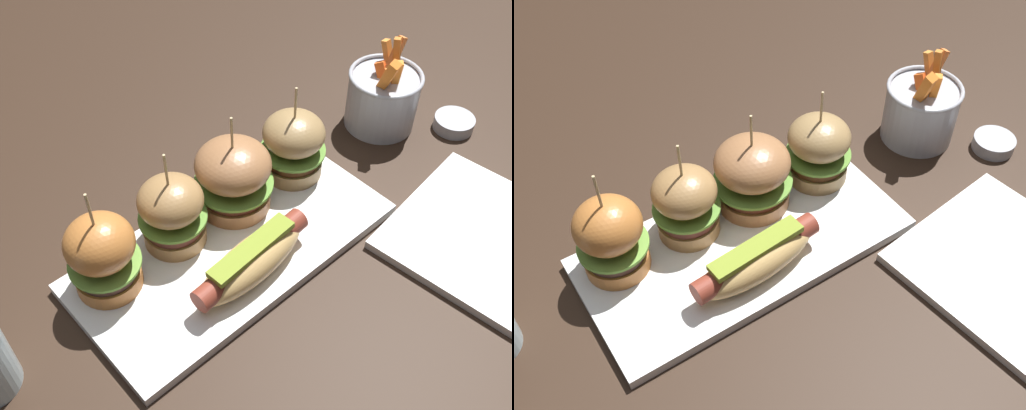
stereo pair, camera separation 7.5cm
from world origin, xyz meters
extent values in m
plane|color=black|center=(0.00, 0.00, 0.00)|extent=(3.00, 3.00, 0.00)
cube|color=white|center=(0.00, 0.00, 0.01)|extent=(0.40, 0.19, 0.01)
ellipsoid|color=tan|center=(-0.01, -0.05, 0.04)|extent=(0.16, 0.07, 0.05)
cylinder|color=maroon|center=(-0.01, -0.05, 0.04)|extent=(0.17, 0.04, 0.03)
cube|color=olive|center=(-0.01, -0.05, 0.06)|extent=(0.12, 0.03, 0.01)
cylinder|color=#B46B30|center=(-0.14, 0.05, 0.02)|extent=(0.08, 0.08, 0.02)
cylinder|color=#492E26|center=(-0.14, 0.05, 0.04)|extent=(0.07, 0.07, 0.02)
cylinder|color=#6B9E3D|center=(-0.14, 0.05, 0.05)|extent=(0.08, 0.08, 0.00)
ellipsoid|color=#B46B30|center=(-0.14, 0.05, 0.09)|extent=(0.08, 0.08, 0.06)
cylinder|color=tan|center=(-0.14, 0.05, 0.13)|extent=(0.00, 0.00, 0.06)
cylinder|color=#9B7243|center=(-0.05, 0.05, 0.02)|extent=(0.08, 0.08, 0.02)
cylinder|color=brown|center=(-0.05, 0.05, 0.04)|extent=(0.07, 0.07, 0.02)
cylinder|color=#609338|center=(-0.05, 0.05, 0.05)|extent=(0.08, 0.08, 0.00)
ellipsoid|color=#9B7243|center=(-0.05, 0.05, 0.08)|extent=(0.08, 0.08, 0.05)
cylinder|color=tan|center=(-0.05, 0.05, 0.12)|extent=(0.00, 0.00, 0.06)
cylinder|color=#9A673F|center=(0.05, 0.05, 0.02)|extent=(0.09, 0.09, 0.02)
cylinder|color=#54271D|center=(0.05, 0.05, 0.04)|extent=(0.09, 0.09, 0.01)
cylinder|color=#609338|center=(0.05, 0.05, 0.05)|extent=(0.10, 0.10, 0.00)
ellipsoid|color=#9A673F|center=(0.05, 0.05, 0.08)|extent=(0.10, 0.10, 0.06)
cylinder|color=tan|center=(0.05, 0.05, 0.13)|extent=(0.00, 0.00, 0.06)
cylinder|color=#9A794A|center=(0.14, 0.04, 0.02)|extent=(0.08, 0.08, 0.02)
cylinder|color=#442611|center=(0.14, 0.04, 0.04)|extent=(0.07, 0.07, 0.01)
cylinder|color=#609338|center=(0.14, 0.04, 0.05)|extent=(0.09, 0.09, 0.00)
ellipsoid|color=#9A794A|center=(0.14, 0.04, 0.08)|extent=(0.08, 0.08, 0.05)
cylinder|color=tan|center=(0.14, 0.04, 0.12)|extent=(0.00, 0.00, 0.06)
cylinder|color=#A8AAB2|center=(0.33, 0.04, 0.04)|extent=(0.10, 0.10, 0.08)
torus|color=#A8AAB2|center=(0.33, 0.04, 0.09)|extent=(0.11, 0.11, 0.01)
cube|color=orange|center=(0.34, 0.05, 0.09)|extent=(0.01, 0.04, 0.08)
cube|color=orange|center=(0.33, 0.02, 0.08)|extent=(0.02, 0.02, 0.07)
cube|color=orange|center=(0.34, 0.03, 0.10)|extent=(0.01, 0.02, 0.09)
cube|color=orange|center=(0.33, 0.04, 0.10)|extent=(0.05, 0.01, 0.09)
cube|color=orange|center=(0.32, 0.04, 0.08)|extent=(0.02, 0.02, 0.06)
cube|color=orange|center=(0.32, 0.04, 0.08)|extent=(0.02, 0.04, 0.06)
cube|color=orange|center=(0.30, 0.02, 0.09)|extent=(0.03, 0.05, 0.09)
cylinder|color=#A8AAB2|center=(0.40, -0.05, 0.01)|extent=(0.06, 0.06, 0.02)
cylinder|color=beige|center=(0.40, -0.05, 0.02)|extent=(0.05, 0.05, 0.00)
cube|color=white|center=(0.25, -0.20, 0.01)|extent=(0.24, 0.24, 0.01)
camera|label=1|loc=(-0.31, -0.38, 0.61)|focal=43.56mm
camera|label=2|loc=(-0.25, -0.42, 0.61)|focal=43.56mm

